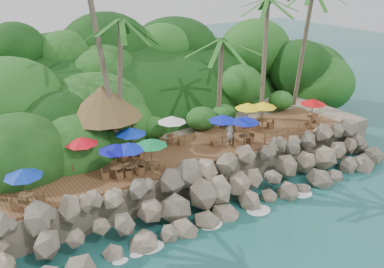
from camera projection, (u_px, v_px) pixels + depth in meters
ground at (246, 216)px, 27.29m from camera, size 140.00×140.00×0.00m
land_base at (130, 124)px, 39.32m from camera, size 32.00×25.20×2.10m
jungle_hill at (98, 112)px, 45.52m from camera, size 44.80×28.00×15.40m
seawall at (226, 186)px, 28.41m from camera, size 29.00×4.00×2.30m
terrace at (192, 150)px, 31.13m from camera, size 26.00×5.00×0.20m
jungle_foliage at (135, 138)px, 38.93m from camera, size 44.00×16.00×12.00m
foam_line at (243, 213)px, 27.51m from camera, size 25.20×0.80×0.06m
palms at (175, 5)px, 29.93m from camera, size 33.95×6.38×12.94m
palapa at (103, 101)px, 29.72m from camera, size 5.23×5.23×4.60m
dining_clusters at (184, 129)px, 29.57m from camera, size 24.08×4.89×2.21m
railing at (293, 130)px, 32.83m from camera, size 6.10×0.10×1.00m
waiter at (229, 133)px, 31.49m from camera, size 0.70×0.50×1.80m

